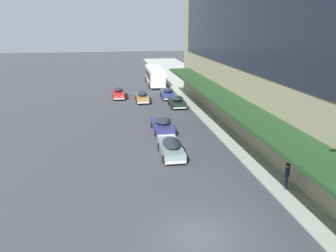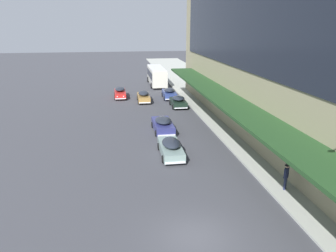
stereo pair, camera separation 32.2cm
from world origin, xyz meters
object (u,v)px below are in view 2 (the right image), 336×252
(sedan_second_near, at_px, (178,102))
(sedan_oncoming_rear, at_px, (144,96))
(sedan_lead_mid, at_px, (163,124))
(sedan_second_mid, at_px, (169,93))
(sedan_oncoming_front, at_px, (120,93))
(pedestrian_at_kerb, at_px, (286,175))
(transit_bus_kerbside_front, at_px, (157,75))
(sedan_trailing_near, at_px, (171,147))

(sedan_second_near, xyz_separation_m, sedan_oncoming_rear, (-4.33, 3.80, 0.03))
(sedan_lead_mid, xyz_separation_m, sedan_second_near, (3.54, 10.02, -0.01))
(sedan_second_mid, bearing_deg, sedan_oncoming_front, 167.24)
(sedan_lead_mid, height_order, pedestrian_at_kerb, pedestrian_at_kerb)
(sedan_oncoming_front, bearing_deg, sedan_oncoming_rear, -44.84)
(transit_bus_kerbside_front, bearing_deg, sedan_second_mid, -87.89)
(transit_bus_kerbside_front, xyz_separation_m, sedan_lead_mid, (-2.78, -26.90, -1.06))
(sedan_second_mid, bearing_deg, sedan_oncoming_rear, -158.01)
(sedan_second_near, height_order, sedan_oncoming_rear, sedan_oncoming_rear)
(sedan_oncoming_front, bearing_deg, sedan_second_near, -42.87)
(sedan_second_mid, distance_m, sedan_oncoming_rear, 4.30)
(sedan_lead_mid, distance_m, pedestrian_at_kerb, 15.27)
(transit_bus_kerbside_front, bearing_deg, sedan_lead_mid, -95.90)
(sedan_oncoming_front, relative_size, pedestrian_at_kerb, 2.51)
(transit_bus_kerbside_front, bearing_deg, sedan_oncoming_front, -124.86)
(sedan_second_near, bearing_deg, pedestrian_at_kerb, -83.52)
(sedan_lead_mid, relative_size, pedestrian_at_kerb, 2.65)
(sedan_oncoming_front, height_order, pedestrian_at_kerb, pedestrian_at_kerb)
(sedan_oncoming_rear, bearing_deg, sedan_trailing_near, -88.59)
(sedan_second_near, height_order, sedan_oncoming_front, sedan_oncoming_front)
(sedan_second_near, relative_size, sedan_trailing_near, 0.87)
(transit_bus_kerbside_front, distance_m, sedan_trailing_near, 33.67)
(sedan_oncoming_rear, xyz_separation_m, sedan_trailing_near, (0.50, -20.43, -0.02))
(sedan_oncoming_rear, distance_m, sedan_trailing_near, 20.44)
(sedan_second_mid, distance_m, pedestrian_at_kerb, 29.51)
(sedan_oncoming_front, bearing_deg, sedan_trailing_near, -80.94)
(sedan_lead_mid, distance_m, sedan_second_near, 10.63)
(sedan_second_near, xyz_separation_m, sedan_trailing_near, (-3.82, -16.63, 0.00))
(sedan_lead_mid, xyz_separation_m, sedan_oncoming_front, (-4.06, 17.07, 0.02))
(sedan_oncoming_rear, bearing_deg, transit_bus_kerbside_front, 74.74)
(sedan_trailing_near, relative_size, pedestrian_at_kerb, 2.66)
(sedan_oncoming_front, bearing_deg, sedan_lead_mid, -76.62)
(transit_bus_kerbside_front, bearing_deg, sedan_second_near, -87.42)
(sedan_lead_mid, bearing_deg, sedan_second_near, 70.55)
(transit_bus_kerbside_front, xyz_separation_m, sedan_trailing_near, (-3.06, -33.51, -1.06))
(sedan_trailing_near, bearing_deg, sedan_oncoming_rear, 91.41)
(transit_bus_kerbside_front, relative_size, sedan_second_near, 2.34)
(sedan_lead_mid, height_order, sedan_oncoming_front, sedan_oncoming_front)
(sedan_oncoming_rear, relative_size, pedestrian_at_kerb, 2.46)
(sedan_oncoming_rear, bearing_deg, sedan_second_near, -41.29)
(sedan_oncoming_front, xyz_separation_m, sedan_second_mid, (7.26, -1.65, 0.00))
(sedan_trailing_near, bearing_deg, sedan_lead_mid, 87.53)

